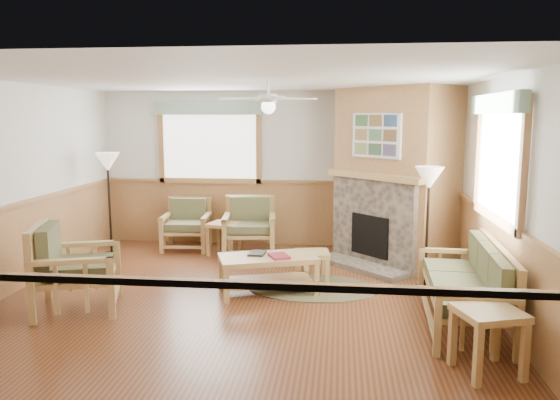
# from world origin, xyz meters

# --- Properties ---
(floor) EXTENTS (6.00, 6.00, 0.01)m
(floor) POSITION_xyz_m (0.00, 0.00, -0.01)
(floor) COLOR brown
(floor) RESTS_ON ground
(ceiling) EXTENTS (6.00, 6.00, 0.01)m
(ceiling) POSITION_xyz_m (0.00, 0.00, 2.70)
(ceiling) COLOR white
(ceiling) RESTS_ON floor
(wall_back) EXTENTS (6.00, 0.02, 2.70)m
(wall_back) POSITION_xyz_m (0.00, 3.00, 1.35)
(wall_back) COLOR silver
(wall_back) RESTS_ON floor
(wall_front) EXTENTS (6.00, 0.02, 2.70)m
(wall_front) POSITION_xyz_m (0.00, -3.00, 1.35)
(wall_front) COLOR silver
(wall_front) RESTS_ON floor
(wall_left) EXTENTS (0.02, 6.00, 2.70)m
(wall_left) POSITION_xyz_m (-3.00, 0.00, 1.35)
(wall_left) COLOR silver
(wall_left) RESTS_ON floor
(wall_right) EXTENTS (0.02, 6.00, 2.70)m
(wall_right) POSITION_xyz_m (3.00, 0.00, 1.35)
(wall_right) COLOR silver
(wall_right) RESTS_ON floor
(wainscot) EXTENTS (6.00, 6.00, 1.10)m
(wainscot) POSITION_xyz_m (0.00, 0.00, 0.55)
(wainscot) COLOR #A07141
(wainscot) RESTS_ON floor
(fireplace) EXTENTS (3.11, 3.11, 2.70)m
(fireplace) POSITION_xyz_m (2.05, 2.05, 1.35)
(fireplace) COLOR #A07141
(fireplace) RESTS_ON floor
(window_back) EXTENTS (1.90, 0.16, 1.50)m
(window_back) POSITION_xyz_m (-1.10, 2.96, 2.53)
(window_back) COLOR white
(window_back) RESTS_ON wall_back
(window_right) EXTENTS (0.16, 1.90, 1.50)m
(window_right) POSITION_xyz_m (2.96, -0.20, 2.53)
(window_right) COLOR white
(window_right) RESTS_ON wall_right
(ceiling_fan) EXTENTS (1.59, 1.59, 0.36)m
(ceiling_fan) POSITION_xyz_m (0.30, 0.30, 2.66)
(ceiling_fan) COLOR white
(ceiling_fan) RESTS_ON ceiling
(sofa) EXTENTS (1.97, 0.90, 0.89)m
(sofa) POSITION_xyz_m (2.55, -0.56, 0.44)
(sofa) COLOR tan
(sofa) RESTS_ON floor
(armchair_back_left) EXTENTS (0.82, 0.82, 0.86)m
(armchair_back_left) POSITION_xyz_m (-1.41, 2.45, 0.43)
(armchair_back_left) COLOR tan
(armchair_back_left) RESTS_ON floor
(armchair_back_right) EXTENTS (0.93, 0.93, 0.93)m
(armchair_back_right) POSITION_xyz_m (-0.28, 2.21, 0.47)
(armchair_back_right) COLOR tan
(armchair_back_right) RESTS_ON floor
(armchair_left) EXTENTS (1.16, 1.16, 1.03)m
(armchair_left) POSITION_xyz_m (-1.86, -0.59, 0.51)
(armchair_left) COLOR tan
(armchair_left) RESTS_ON floor
(coffee_table) EXTENTS (1.36, 0.98, 0.49)m
(coffee_table) POSITION_xyz_m (0.29, 0.25, 0.25)
(coffee_table) COLOR tan
(coffee_table) RESTS_ON floor
(end_table_chairs) EXTENTS (0.58, 0.56, 0.53)m
(end_table_chairs) POSITION_xyz_m (-0.68, 2.14, 0.27)
(end_table_chairs) COLOR tan
(end_table_chairs) RESTS_ON floor
(end_table_sofa) EXTENTS (0.66, 0.64, 0.59)m
(end_table_sofa) POSITION_xyz_m (2.52, -1.75, 0.29)
(end_table_sofa) COLOR tan
(end_table_sofa) RESTS_ON floor
(footstool) EXTENTS (0.52, 0.52, 0.40)m
(footstool) POSITION_xyz_m (0.83, 0.90, 0.20)
(footstool) COLOR tan
(footstool) RESTS_ON floor
(braided_rug) EXTENTS (2.15, 2.15, 0.01)m
(braided_rug) POSITION_xyz_m (0.87, 0.51, 0.01)
(braided_rug) COLOR brown
(braided_rug) RESTS_ON floor
(floor_lamp_left) EXTENTS (0.41, 0.41, 1.69)m
(floor_lamp_left) POSITION_xyz_m (-2.55, 1.96, 0.85)
(floor_lamp_left) COLOR black
(floor_lamp_left) RESTS_ON floor
(floor_lamp_right) EXTENTS (0.43, 0.43, 1.63)m
(floor_lamp_right) POSITION_xyz_m (2.34, 0.67, 0.82)
(floor_lamp_right) COLOR black
(floor_lamp_right) RESTS_ON floor
(book_red) EXTENTS (0.32, 0.36, 0.03)m
(book_red) POSITION_xyz_m (0.44, 0.20, 0.52)
(book_red) COLOR maroon
(book_red) RESTS_ON coffee_table
(book_dark) EXTENTS (0.22, 0.28, 0.02)m
(book_dark) POSITION_xyz_m (0.14, 0.32, 0.52)
(book_dark) COLOR #282721
(book_dark) RESTS_ON coffee_table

